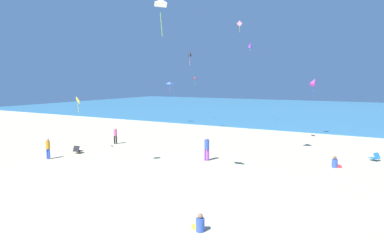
% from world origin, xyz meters
% --- Properties ---
extents(ground_plane, '(120.00, 120.00, 0.00)m').
position_xyz_m(ground_plane, '(0.00, 10.00, 0.00)').
color(ground_plane, '#C6B58C').
extents(ocean_water, '(120.00, 60.00, 0.05)m').
position_xyz_m(ocean_water, '(0.00, 54.06, 0.03)').
color(ocean_water, teal).
rests_on(ocean_water, ground_plane).
extents(beach_chair_far_right, '(0.82, 0.80, 0.61)m').
position_xyz_m(beach_chair_far_right, '(10.98, 13.25, 0.29)').
color(beach_chair_far_right, '#2370B2').
rests_on(beach_chair_far_right, ground_plane).
extents(beach_chair_mid_beach, '(0.61, 0.64, 0.61)m').
position_xyz_m(beach_chair_mid_beach, '(-9.64, 4.75, 0.28)').
color(beach_chair_mid_beach, black).
rests_on(beach_chair_mid_beach, ground_plane).
extents(person_0, '(0.45, 0.45, 1.74)m').
position_xyz_m(person_0, '(0.36, 7.57, 1.00)').
color(person_0, purple).
rests_on(person_0, ground_plane).
extents(person_1, '(0.68, 0.57, 0.76)m').
position_xyz_m(person_1, '(8.66, 9.94, 0.28)').
color(person_1, blue).
rests_on(person_1, ground_plane).
extents(person_2, '(0.63, 0.53, 0.71)m').
position_xyz_m(person_2, '(5.01, -2.52, 0.26)').
color(person_2, blue).
rests_on(person_2, ground_plane).
extents(person_3, '(0.36, 0.36, 1.53)m').
position_xyz_m(person_3, '(-10.05, 2.40, 0.88)').
color(person_3, blue).
rests_on(person_3, ground_plane).
extents(person_4, '(0.42, 0.42, 1.52)m').
position_xyz_m(person_4, '(-9.66, 9.16, 0.88)').
color(person_4, black).
rests_on(person_4, ground_plane).
extents(kite_purple, '(0.77, 0.75, 1.04)m').
position_xyz_m(kite_purple, '(-3.24, 27.12, 10.13)').
color(kite_purple, purple).
extents(kite_magenta, '(1.00, 1.10, 1.89)m').
position_xyz_m(kite_magenta, '(5.27, 22.21, 5.59)').
color(kite_magenta, '#DB3DA8').
extents(kite_yellow, '(0.61, 0.30, 1.29)m').
position_xyz_m(kite_yellow, '(-10.11, 5.41, 4.10)').
color(kite_yellow, yellow).
extents(kite_white, '(0.93, 0.81, 1.91)m').
position_xyz_m(kite_white, '(0.74, 1.39, 9.71)').
color(kite_white, white).
extents(kite_black, '(0.51, 0.51, 1.53)m').
position_xyz_m(kite_black, '(-7.58, 19.31, 8.67)').
color(kite_black, black).
extents(kite_red, '(0.82, 0.82, 1.24)m').
position_xyz_m(kite_red, '(-11.50, 27.95, 6.05)').
color(kite_red, red).
extents(kite_blue, '(1.00, 0.99, 1.46)m').
position_xyz_m(kite_blue, '(-12.60, 23.00, 5.42)').
color(kite_blue, blue).
extents(kite_pink, '(0.80, 0.22, 1.56)m').
position_xyz_m(kite_pink, '(-5.61, 29.55, 13.29)').
color(kite_pink, pink).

